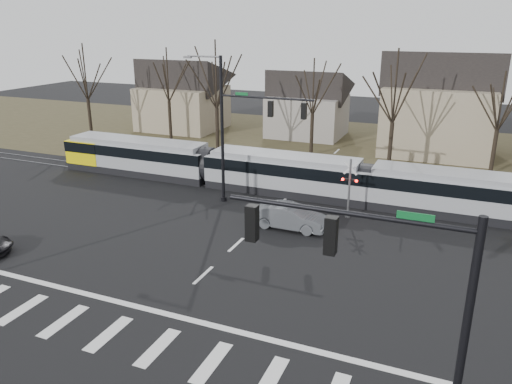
% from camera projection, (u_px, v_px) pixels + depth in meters
% --- Properties ---
extents(ground, '(140.00, 140.00, 0.00)m').
position_uv_depth(ground, '(183.00, 294.00, 23.75)').
color(ground, black).
extents(grass_verge, '(140.00, 28.00, 0.01)m').
position_uv_depth(grass_verge, '(341.00, 147.00, 51.70)').
color(grass_verge, '#38331E').
rests_on(grass_verge, ground).
extents(crosswalk, '(27.00, 2.60, 0.01)m').
position_uv_depth(crosswalk, '(133.00, 340.00, 20.26)').
color(crosswalk, silver).
rests_on(crosswalk, ground).
extents(stop_line, '(28.00, 0.35, 0.01)m').
position_uv_depth(stop_line, '(163.00, 313.00, 22.18)').
color(stop_line, silver).
rests_on(stop_line, ground).
extents(lane_dashes, '(0.18, 30.00, 0.01)m').
position_uv_depth(lane_dashes, '(292.00, 193.00, 37.72)').
color(lane_dashes, silver).
rests_on(lane_dashes, ground).
extents(rail_pair, '(90.00, 1.52, 0.06)m').
position_uv_depth(rail_pair, '(291.00, 194.00, 37.54)').
color(rail_pair, '#59595E').
rests_on(rail_pair, ground).
extents(tram, '(39.01, 2.90, 2.96)m').
position_uv_depth(tram, '(282.00, 172.00, 37.49)').
color(tram, gray).
rests_on(tram, ground).
extents(sedan, '(1.64, 4.69, 1.55)m').
position_uv_depth(sedan, '(290.00, 217.00, 31.08)').
color(sedan, '#56595E').
rests_on(sedan, ground).
extents(signal_pole_near_right, '(6.72, 0.44, 8.00)m').
position_uv_depth(signal_pole_near_right, '(390.00, 306.00, 13.16)').
color(signal_pole_near_right, black).
rests_on(signal_pole_near_right, ground).
extents(signal_pole_far, '(9.28, 0.44, 10.20)m').
position_uv_depth(signal_pole_far, '(243.00, 125.00, 33.71)').
color(signal_pole_far, black).
rests_on(signal_pole_far, ground).
extents(rail_crossing_signal, '(1.08, 0.36, 4.00)m').
position_uv_depth(rail_crossing_signal, '(349.00, 190.00, 32.49)').
color(rail_crossing_signal, '#59595B').
rests_on(rail_crossing_signal, ground).
extents(tree_row, '(59.20, 7.20, 10.00)m').
position_uv_depth(tree_row, '(351.00, 109.00, 44.12)').
color(tree_row, black).
rests_on(tree_row, ground).
extents(house_a, '(9.72, 8.64, 8.60)m').
position_uv_depth(house_a, '(182.00, 91.00, 59.31)').
color(house_a, gray).
rests_on(house_a, ground).
extents(house_b, '(8.64, 7.56, 7.65)m').
position_uv_depth(house_b, '(308.00, 101.00, 55.74)').
color(house_b, gray).
rests_on(house_b, ground).
extents(house_c, '(10.80, 8.64, 10.10)m').
position_uv_depth(house_c, '(440.00, 100.00, 47.60)').
color(house_c, gray).
rests_on(house_c, ground).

